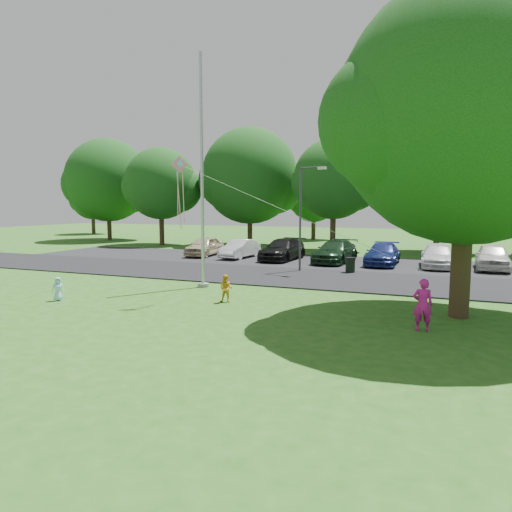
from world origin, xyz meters
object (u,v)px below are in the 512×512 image
at_px(child_blue, 58,289).
at_px(flagpole, 202,192).
at_px(street_lamp, 304,208).
at_px(woman, 423,305).
at_px(trash_can, 350,265).
at_px(child_yellow, 226,289).
at_px(big_tree, 465,118).
at_px(kite, 186,179).

bearing_deg(child_blue, flagpole, 1.72).
height_order(flagpole, street_lamp, flagpole).
relative_size(flagpole, woman, 6.57).
distance_m(street_lamp, trash_can, 3.90).
xyz_separation_m(street_lamp, child_yellow, (-0.55, -8.53, -2.90)).
xyz_separation_m(flagpole, woman, (9.21, -3.96, -3.41)).
xyz_separation_m(flagpole, big_tree, (10.16, -1.89, 2.09)).
bearing_deg(flagpole, child_yellow, -47.80).
relative_size(big_tree, kite, 1.22).
bearing_deg(street_lamp, trash_can, 29.64).
xyz_separation_m(big_tree, kite, (-9.08, -1.32, -1.72)).
relative_size(child_yellow, kite, 0.12).
bearing_deg(street_lamp, woman, -38.30).
bearing_deg(street_lamp, flagpole, -96.61).
bearing_deg(big_tree, child_yellow, -175.06).
distance_m(flagpole, woman, 10.59).
relative_size(flagpole, street_lamp, 1.76).
bearing_deg(kite, big_tree, -25.02).
distance_m(flagpole, street_lamp, 6.67).
xyz_separation_m(street_lamp, child_blue, (-6.60, -10.58, -2.97)).
height_order(child_yellow, kite, kite).
relative_size(trash_can, woman, 0.56).
xyz_separation_m(trash_can, big_tree, (4.83, -8.31, 5.83)).
relative_size(street_lamp, woman, 3.74).
bearing_deg(woman, big_tree, -122.16).
relative_size(street_lamp, kite, 0.66).
bearing_deg(street_lamp, child_yellow, -74.54).
distance_m(big_tree, woman, 5.95).
xyz_separation_m(street_lamp, big_tree, (7.28, -7.86, 2.84)).
bearing_deg(big_tree, flagpole, 169.46).
bearing_deg(kite, child_yellow, -5.88).
relative_size(trash_can, kite, 0.10).
relative_size(big_tree, child_blue, 11.68).
bearing_deg(child_blue, woman, -46.51).
bearing_deg(big_tree, woman, -114.54).
distance_m(trash_can, child_yellow, 9.48).
height_order(trash_can, big_tree, big_tree).
relative_size(woman, kite, 0.18).
distance_m(flagpole, big_tree, 10.54).
bearing_deg(child_yellow, kite, -163.13).
height_order(big_tree, kite, big_tree).
bearing_deg(child_blue, trash_can, 1.23).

